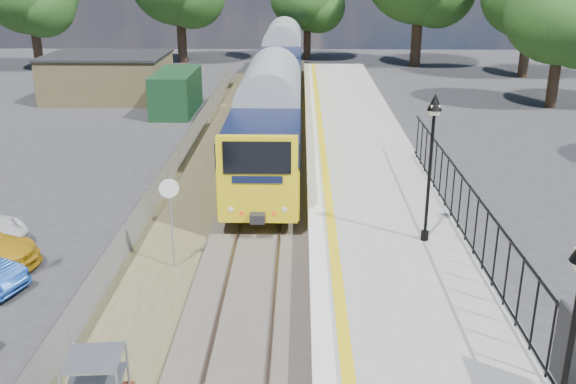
{
  "coord_description": "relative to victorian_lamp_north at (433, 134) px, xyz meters",
  "views": [
    {
      "loc": [
        1.42,
        -12.37,
        9.02
      ],
      "look_at": [
        1.02,
        7.26,
        2.0
      ],
      "focal_mm": 40.0,
      "sensor_mm": 36.0,
      "label": 1
    }
  ],
  "objects": [
    {
      "name": "palisade_fence",
      "position": [
        1.25,
        -3.76,
        -2.46
      ],
      "size": [
        0.12,
        26.0,
        2.0
      ],
      "color": "black",
      "rests_on": "platform"
    },
    {
      "name": "ground",
      "position": [
        -5.3,
        -6.0,
        -4.3
      ],
      "size": [
        120.0,
        120.0,
        0.0
      ],
      "primitive_type": "plane",
      "color": "#2D2D30",
      "rests_on": "ground"
    },
    {
      "name": "train",
      "position": [
        -5.3,
        22.15,
        -1.96
      ],
      "size": [
        2.82,
        40.83,
        3.51
      ],
      "color": "yellow",
      "rests_on": "ground"
    },
    {
      "name": "wire_fence",
      "position": [
        -9.5,
        6.0,
        -3.7
      ],
      "size": [
        0.06,
        52.0,
        1.2
      ],
      "color": "#999EA3",
      "rests_on": "ground"
    },
    {
      "name": "platform_edge",
      "position": [
        -3.16,
        2.0,
        -3.39
      ],
      "size": [
        0.9,
        70.0,
        0.01
      ],
      "color": "silver",
      "rests_on": "platform"
    },
    {
      "name": "platform",
      "position": [
        -1.1,
        2.0,
        -3.85
      ],
      "size": [
        5.0,
        70.0,
        0.9
      ],
      "primitive_type": "cube",
      "color": "gray",
      "rests_on": "ground"
    },
    {
      "name": "victorian_lamp_north",
      "position": [
        0.0,
        0.0,
        0.0
      ],
      "size": [
        0.44,
        0.44,
        4.6
      ],
      "color": "black",
      "rests_on": "platform"
    },
    {
      "name": "track_bed",
      "position": [
        -5.77,
        3.67,
        -4.21
      ],
      "size": [
        5.9,
        80.0,
        0.29
      ],
      "color": "#473F38",
      "rests_on": "ground"
    },
    {
      "name": "outbuilding",
      "position": [
        -16.21,
        25.21,
        -2.78
      ],
      "size": [
        10.8,
        10.1,
        3.12
      ],
      "color": "tan",
      "rests_on": "ground"
    },
    {
      "name": "speed_sign",
      "position": [
        -7.8,
        -0.38,
        -2.25
      ],
      "size": [
        0.58,
        0.21,
        2.98
      ],
      "rotation": [
        0.0,
        0.0,
        0.3
      ],
      "color": "#999EA3",
      "rests_on": "ground"
    }
  ]
}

